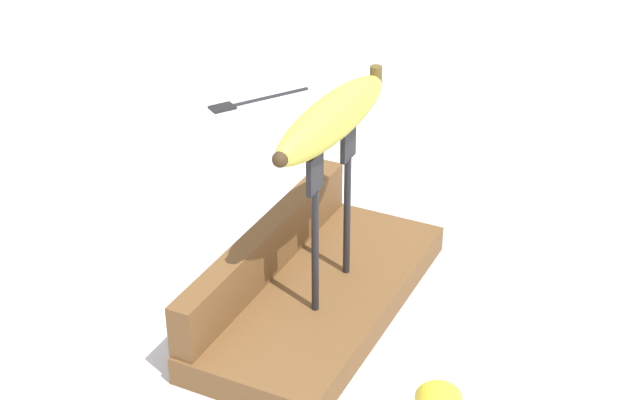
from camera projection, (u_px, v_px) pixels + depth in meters
name	position (u px, v px, depth m)	size (l,w,h in m)	color
ground_plane	(320.00, 310.00, 0.97)	(3.00, 3.00, 0.00)	silver
wooden_board	(320.00, 298.00, 0.96)	(0.33, 0.15, 0.03)	brown
board_backstop	(266.00, 249.00, 0.96)	(0.32, 0.02, 0.05)	brown
fork_stand_center	(332.00, 202.00, 0.90)	(0.10, 0.01, 0.17)	black
banana_raised_center	(332.00, 118.00, 0.86)	(0.20, 0.05, 0.04)	#DBD147
fork_fallen_near	(246.00, 101.00, 1.42)	(0.15, 0.10, 0.01)	black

